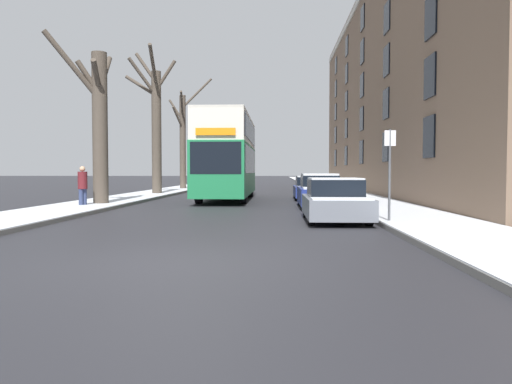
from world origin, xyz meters
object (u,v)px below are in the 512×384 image
(parked_car_0, at_px, (335,201))
(parked_car_2, at_px, (310,189))
(bare_tree_left_0, at_px, (98,122))
(pedestrian_left_sidewalk, at_px, (83,185))
(bare_tree_left_1, at_px, (155,124))
(bare_tree_left_2, at_px, (183,137))
(double_decker_bus, at_px, (228,154))
(parked_car_1, at_px, (319,192))
(street_sign_post, at_px, (390,171))

(parked_car_0, bearing_deg, parked_car_2, 90.00)
(bare_tree_left_0, distance_m, parked_car_2, 11.83)
(parked_car_0, xyz_separation_m, parked_car_2, (-0.00, 12.04, -0.02))
(parked_car_0, xyz_separation_m, pedestrian_left_sidewalk, (-9.97, 4.85, 0.35))
(bare_tree_left_0, xyz_separation_m, bare_tree_left_1, (0.04, 10.14, 0.88))
(parked_car_2, distance_m, pedestrian_left_sidewalk, 12.30)
(bare_tree_left_1, relative_size, bare_tree_left_2, 0.99)
(bare_tree_left_0, relative_size, parked_car_2, 1.72)
(double_decker_bus, xyz_separation_m, pedestrian_left_sidewalk, (-5.45, -6.60, -1.56))
(parked_car_1, bearing_deg, parked_car_2, 90.00)
(bare_tree_left_1, bearing_deg, pedestrian_left_sidewalk, -91.69)
(bare_tree_left_0, relative_size, street_sign_post, 2.71)
(bare_tree_left_0, relative_size, pedestrian_left_sidewalk, 4.19)
(street_sign_post, bearing_deg, pedestrian_left_sidewalk, 151.44)
(parked_car_2, bearing_deg, bare_tree_left_0, -148.00)
(double_decker_bus, height_order, parked_car_2, double_decker_bus)
(double_decker_bus, relative_size, pedestrian_left_sidewalk, 6.06)
(parked_car_0, xyz_separation_m, parked_car_1, (-0.00, 5.72, 0.05))
(bare_tree_left_1, relative_size, parked_car_0, 2.23)
(pedestrian_left_sidewalk, bearing_deg, parked_car_1, -51.12)
(double_decker_bus, bearing_deg, street_sign_post, -65.22)
(parked_car_1, relative_size, parked_car_2, 0.97)
(parked_car_0, bearing_deg, bare_tree_left_1, 120.85)
(parked_car_2, distance_m, street_sign_post, 13.48)
(bare_tree_left_1, distance_m, street_sign_post, 20.88)
(bare_tree_left_1, height_order, pedestrian_left_sidewalk, bare_tree_left_1)
(bare_tree_left_0, xyz_separation_m, street_sign_post, (11.06, -7.33, -2.16))
(parked_car_2, height_order, pedestrian_left_sidewalk, pedestrian_left_sidewalk)
(bare_tree_left_1, xyz_separation_m, double_decker_bus, (5.12, -4.68, -2.08))
(bare_tree_left_1, relative_size, double_decker_bus, 0.86)
(bare_tree_left_2, distance_m, pedestrian_left_sidewalk, 20.70)
(bare_tree_left_1, height_order, parked_car_0, bare_tree_left_1)
(double_decker_bus, bearing_deg, pedestrian_left_sidewalk, -129.56)
(parked_car_0, distance_m, parked_car_2, 12.04)
(parked_car_1, distance_m, street_sign_post, 7.24)
(street_sign_post, bearing_deg, bare_tree_left_1, 122.26)
(bare_tree_left_0, relative_size, bare_tree_left_2, 0.80)
(bare_tree_left_2, distance_m, parked_car_0, 27.27)
(bare_tree_left_2, xyz_separation_m, pedestrian_left_sidewalk, (-0.39, -20.41, -3.38))
(bare_tree_left_2, xyz_separation_m, double_decker_bus, (5.06, -13.81, -1.82))
(parked_car_1, bearing_deg, parked_car_0, -90.00)
(parked_car_0, bearing_deg, pedestrian_left_sidewalk, 154.07)
(parked_car_1, bearing_deg, bare_tree_left_2, 116.11)
(bare_tree_left_1, xyz_separation_m, parked_car_0, (9.63, -16.13, -3.99))
(bare_tree_left_1, relative_size, pedestrian_left_sidewalk, 5.20)
(parked_car_0, bearing_deg, double_decker_bus, 111.51)
(bare_tree_left_2, bearing_deg, pedestrian_left_sidewalk, -91.10)
(double_decker_bus, height_order, street_sign_post, double_decker_bus)
(bare_tree_left_2, bearing_deg, street_sign_post, -67.59)
(bare_tree_left_0, xyz_separation_m, parked_car_2, (9.67, 6.04, -3.13))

